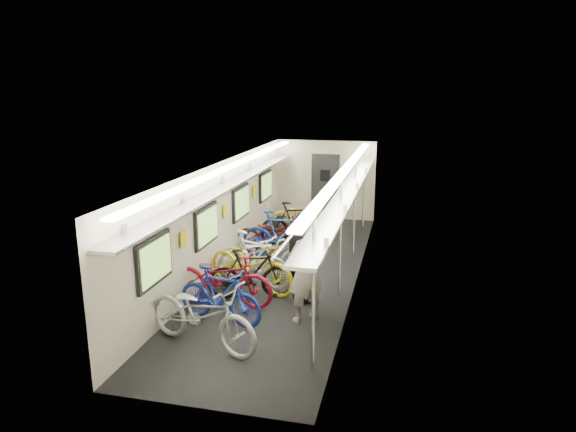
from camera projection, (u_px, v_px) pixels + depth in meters
The scene contains 15 objects.
train_car_shell at pixel (280, 192), 11.58m from camera, with size 10.00×10.00×10.00m.
bicycle_0 at pixel (202, 314), 7.93m from camera, with size 0.73×2.09×1.10m, color #AFAFB4.
bicycle_1 at pixel (220, 295), 8.77m from camera, with size 0.47×1.66×1.00m, color #1A309C.
bicycle_2 at pixel (221, 278), 9.49m from camera, with size 0.70×2.01×1.06m, color maroon.
bicycle_3 at pixel (251, 274), 9.78m from camera, with size 0.47×1.67×1.00m, color black.
bicycle_4 at pixel (251, 264), 10.20m from camera, with size 0.72×2.08×1.09m, color yellow.
bicycle_5 at pixel (253, 259), 10.45m from camera, with size 0.52×1.85×1.11m, color white.
bicycle_6 at pixel (265, 256), 10.75m from camera, with size 0.70×1.99×1.05m, color #A4A5A9.
bicycle_7 at pixel (281, 234), 12.13m from camera, with size 0.54×1.90×1.14m, color navy.
bicycle_8 at pixel (274, 234), 12.39m from camera, with size 0.67×1.91×1.00m, color maroon.
bicycle_9 at pixel (298, 224), 13.06m from camera, with size 0.54×1.91×1.15m, color black.
bicycle_10 at pixel (303, 216), 14.21m from camera, with size 0.66×1.89×0.99m, color gold.
passenger_near at pixel (305, 270), 8.74m from camera, with size 0.67×0.44×1.84m, color gray.
passenger_mid at pixel (304, 255), 9.76m from camera, with size 0.83×0.65×1.70m, color black.
backpack at pixel (319, 232), 9.73m from camera, with size 0.26×0.14×0.38m, color #A6101C.
Camera 1 is at (2.42, -10.30, 3.96)m, focal length 32.00 mm.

